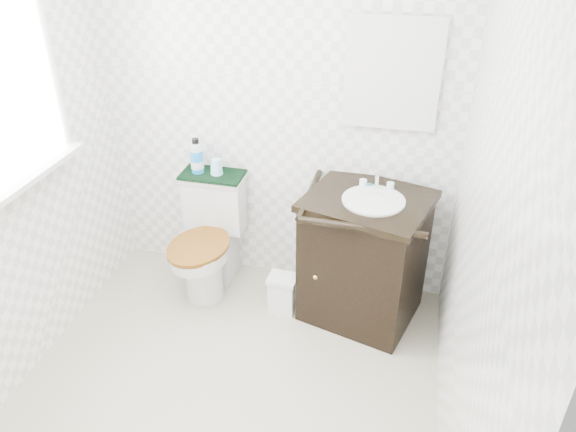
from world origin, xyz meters
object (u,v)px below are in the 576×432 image
at_px(vanity, 364,255).
at_px(cup, 216,167).
at_px(toilet, 210,241).
at_px(trash_bin, 283,293).
at_px(mouthwash_bottle, 197,157).

distance_m(vanity, cup, 1.06).
relative_size(vanity, cup, 9.33).
height_order(toilet, trash_bin, toilet).
relative_size(vanity, mouthwash_bottle, 4.08).
bearing_deg(cup, mouthwash_bottle, -178.38).
relative_size(mouthwash_bottle, cup, 2.29).
height_order(trash_bin, mouthwash_bottle, mouthwash_bottle).
xyz_separation_m(vanity, mouthwash_bottle, (-1.10, 0.19, 0.44)).
height_order(mouthwash_bottle, cup, mouthwash_bottle).
distance_m(toilet, trash_bin, 0.59).
bearing_deg(mouthwash_bottle, toilet, -51.37).
distance_m(vanity, trash_bin, 0.57).
bearing_deg(trash_bin, cup, 149.53).
distance_m(mouthwash_bottle, cup, 0.14).
xyz_separation_m(toilet, cup, (0.03, 0.12, 0.48)).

